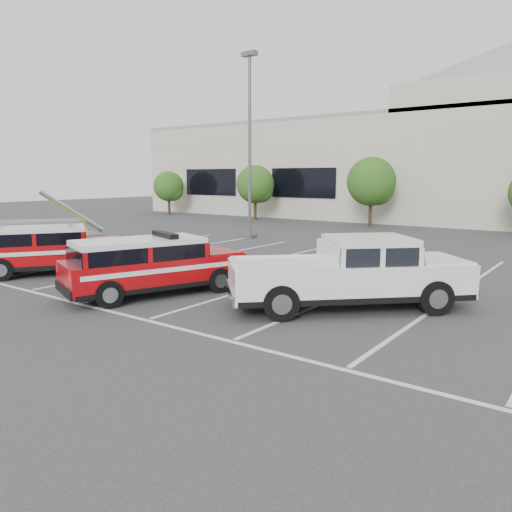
{
  "coord_description": "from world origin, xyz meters",
  "views": [
    {
      "loc": [
        9.22,
        -10.8,
        3.5
      ],
      "look_at": [
        0.12,
        1.57,
        1.05
      ],
      "focal_mm": 35.0,
      "sensor_mm": 36.0,
      "label": 1
    }
  ],
  "objects_px": {
    "convention_building": "(486,161)",
    "tree_mid_left": "(373,183)",
    "ladder_suv": "(48,252)",
    "tree_far_left": "(170,187)",
    "utility_rig": "(59,244)",
    "tree_left": "(256,186)",
    "light_pole_left": "(250,146)",
    "white_pickup": "(350,280)",
    "fire_chief_suv": "(152,270)"
  },
  "relations": [
    {
      "from": "utility_rig",
      "to": "white_pickup",
      "type": "bearing_deg",
      "value": 20.99
    },
    {
      "from": "ladder_suv",
      "to": "light_pole_left",
      "type": "bearing_deg",
      "value": 125.49
    },
    {
      "from": "tree_left",
      "to": "light_pole_left",
      "type": "distance_m",
      "value": 12.43
    },
    {
      "from": "tree_mid_left",
      "to": "light_pole_left",
      "type": "distance_m",
      "value": 10.73
    },
    {
      "from": "tree_left",
      "to": "utility_rig",
      "type": "bearing_deg",
      "value": -78.08
    },
    {
      "from": "light_pole_left",
      "to": "utility_rig",
      "type": "relative_size",
      "value": 2.62
    },
    {
      "from": "ladder_suv",
      "to": "convention_building",
      "type": "bearing_deg",
      "value": 110.02
    },
    {
      "from": "tree_far_left",
      "to": "tree_mid_left",
      "type": "bearing_deg",
      "value": 0.0
    },
    {
      "from": "light_pole_left",
      "to": "fire_chief_suv",
      "type": "bearing_deg",
      "value": -64.8
    },
    {
      "from": "convention_building",
      "to": "tree_far_left",
      "type": "relative_size",
      "value": 15.04
    },
    {
      "from": "ladder_suv",
      "to": "tree_mid_left",
      "type": "bearing_deg",
      "value": 116.79
    },
    {
      "from": "convention_building",
      "to": "tree_mid_left",
      "type": "bearing_deg",
      "value": -117.4
    },
    {
      "from": "convention_building",
      "to": "ladder_suv",
      "type": "relative_size",
      "value": 11.57
    },
    {
      "from": "convention_building",
      "to": "tree_mid_left",
      "type": "relative_size",
      "value": 12.38
    },
    {
      "from": "fire_chief_suv",
      "to": "utility_rig",
      "type": "relative_size",
      "value": 1.43
    },
    {
      "from": "tree_left",
      "to": "fire_chief_suv",
      "type": "bearing_deg",
      "value": -60.5
    },
    {
      "from": "fire_chief_suv",
      "to": "ladder_suv",
      "type": "bearing_deg",
      "value": -159.46
    },
    {
      "from": "utility_rig",
      "to": "fire_chief_suv",
      "type": "bearing_deg",
      "value": 6.79
    },
    {
      "from": "tree_left",
      "to": "light_pole_left",
      "type": "bearing_deg",
      "value": -55.48
    },
    {
      "from": "tree_far_left",
      "to": "tree_left",
      "type": "distance_m",
      "value": 10.0
    },
    {
      "from": "ladder_suv",
      "to": "tree_far_left",
      "type": "bearing_deg",
      "value": 160.47
    },
    {
      "from": "tree_mid_left",
      "to": "utility_rig",
      "type": "distance_m",
      "value": 21.45
    },
    {
      "from": "tree_left",
      "to": "ladder_suv",
      "type": "height_order",
      "value": "tree_left"
    },
    {
      "from": "tree_mid_left",
      "to": "utility_rig",
      "type": "relative_size",
      "value": 1.24
    },
    {
      "from": "convention_building",
      "to": "white_pickup",
      "type": "bearing_deg",
      "value": -83.83
    },
    {
      "from": "fire_chief_suv",
      "to": "ladder_suv",
      "type": "xyz_separation_m",
      "value": [
        -5.54,
        0.0,
        0.02
      ]
    },
    {
      "from": "light_pole_left",
      "to": "white_pickup",
      "type": "xyz_separation_m",
      "value": [
        11.49,
        -10.76,
        -4.42
      ]
    },
    {
      "from": "tree_mid_left",
      "to": "utility_rig",
      "type": "bearing_deg",
      "value": -105.41
    },
    {
      "from": "light_pole_left",
      "to": "tree_left",
      "type": "bearing_deg",
      "value": 124.52
    },
    {
      "from": "fire_chief_suv",
      "to": "utility_rig",
      "type": "height_order",
      "value": "utility_rig"
    },
    {
      "from": "tree_far_left",
      "to": "light_pole_left",
      "type": "bearing_deg",
      "value": -30.71
    },
    {
      "from": "tree_mid_left",
      "to": "light_pole_left",
      "type": "bearing_deg",
      "value": -107.1
    },
    {
      "from": "white_pickup",
      "to": "utility_rig",
      "type": "height_order",
      "value": "utility_rig"
    },
    {
      "from": "utility_rig",
      "to": "tree_left",
      "type": "bearing_deg",
      "value": 124.0
    },
    {
      "from": "tree_far_left",
      "to": "ladder_suv",
      "type": "relative_size",
      "value": 0.77
    },
    {
      "from": "utility_rig",
      "to": "tree_far_left",
      "type": "bearing_deg",
      "value": 146.99
    },
    {
      "from": "convention_building",
      "to": "tree_mid_left",
      "type": "height_order",
      "value": "convention_building"
    },
    {
      "from": "convention_building",
      "to": "fire_chief_suv",
      "type": "bearing_deg",
      "value": -93.73
    },
    {
      "from": "white_pickup",
      "to": "utility_rig",
      "type": "bearing_deg",
      "value": -135.13
    },
    {
      "from": "tree_far_left",
      "to": "tree_left",
      "type": "xyz_separation_m",
      "value": [
        10.0,
        0.0,
        0.27
      ]
    },
    {
      "from": "tree_far_left",
      "to": "convention_building",
      "type": "bearing_deg",
      "value": 21.37
    },
    {
      "from": "tree_left",
      "to": "ladder_suv",
      "type": "bearing_deg",
      "value": -72.05
    },
    {
      "from": "convention_building",
      "to": "light_pole_left",
      "type": "distance_m",
      "value": 21.49
    },
    {
      "from": "tree_far_left",
      "to": "utility_rig",
      "type": "bearing_deg",
      "value": -55.09
    },
    {
      "from": "white_pickup",
      "to": "ladder_suv",
      "type": "distance_m",
      "value": 11.18
    },
    {
      "from": "tree_mid_left",
      "to": "ladder_suv",
      "type": "xyz_separation_m",
      "value": [
        -2.58,
        -22.9,
        -2.26
      ]
    },
    {
      "from": "fire_chief_suv",
      "to": "white_pickup",
      "type": "xyz_separation_m",
      "value": [
        5.44,
        2.09,
        0.01
      ]
    },
    {
      "from": "convention_building",
      "to": "white_pickup",
      "type": "height_order",
      "value": "convention_building"
    },
    {
      "from": "tree_far_left",
      "to": "ladder_suv",
      "type": "xyz_separation_m",
      "value": [
        17.42,
        -22.9,
        -1.73
      ]
    },
    {
      "from": "light_pole_left",
      "to": "convention_building",
      "type": "bearing_deg",
      "value": 67.61
    }
  ]
}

